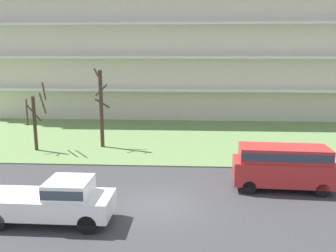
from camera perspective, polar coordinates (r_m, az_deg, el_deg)
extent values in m
plane|color=#38383A|center=(17.70, -1.68, -12.47)|extent=(160.00, 160.00, 0.00)
cube|color=#66844C|center=(30.99, 0.55, -1.87)|extent=(80.00, 16.00, 0.08)
cube|color=beige|center=(45.01, 1.51, 15.25)|extent=(45.40, 13.52, 20.34)
cube|color=silver|center=(37.89, 1.11, 5.70)|extent=(43.59, 0.90, 0.24)
cube|color=silver|center=(37.70, 1.13, 10.83)|extent=(43.59, 0.90, 0.24)
cube|color=silver|center=(37.82, 1.15, 15.98)|extent=(43.59, 0.90, 0.24)
cylinder|color=#423023|center=(28.27, -20.39, 0.30)|extent=(0.25, 0.25, 4.12)
cylinder|color=#423023|center=(28.13, -21.50, 2.08)|extent=(0.53, 1.02, 1.84)
cylinder|color=#423023|center=(27.86, -19.26, 3.41)|extent=(0.31, 1.44, 1.74)
cylinder|color=#423023|center=(27.85, -19.08, 5.22)|extent=(0.59, 1.64, 1.50)
cylinder|color=#423023|center=(27.71, -20.49, 1.92)|extent=(0.91, 0.50, 1.26)
cylinder|color=#423023|center=(27.81, -10.54, 2.57)|extent=(0.30, 0.30, 5.96)
cylinder|color=#423023|center=(28.05, -10.56, 5.62)|extent=(0.96, 0.27, 0.92)
cylinder|color=#423023|center=(27.22, -10.38, 3.56)|extent=(1.08, 0.58, 0.81)
cylinder|color=#423023|center=(27.32, -11.17, 8.05)|extent=(0.67, 0.46, 0.89)
cube|color=white|center=(16.57, -18.28, -11.69)|extent=(5.42, 2.06, 0.85)
cube|color=white|center=(15.98, -15.42, -9.41)|extent=(1.82, 1.86, 0.70)
cube|color=#2D3847|center=(15.98, -15.42, -9.41)|extent=(1.79, 1.90, 0.38)
cylinder|color=black|center=(16.93, -10.95, -12.36)|extent=(0.80, 0.23, 0.80)
cylinder|color=black|center=(15.38, -12.69, -14.99)|extent=(0.80, 0.23, 0.80)
cylinder|color=black|center=(18.23, -22.74, -11.30)|extent=(0.80, 0.23, 0.80)
cube|color=#B22828|center=(20.27, 17.73, -6.90)|extent=(5.30, 2.29, 1.25)
cube|color=#B22828|center=(19.98, 17.90, -4.18)|extent=(4.70, 2.10, 0.75)
cube|color=#2D3847|center=(19.98, 17.90, -4.18)|extent=(4.61, 2.13, 0.41)
cylinder|color=black|center=(19.36, 12.76, -9.46)|extent=(0.73, 0.26, 0.72)
cylinder|color=black|center=(21.02, 12.25, -7.74)|extent=(0.73, 0.26, 0.72)
cylinder|color=black|center=(20.10, 23.27, -9.35)|extent=(0.73, 0.26, 0.72)
cylinder|color=black|center=(21.71, 21.94, -7.72)|extent=(0.73, 0.26, 0.72)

